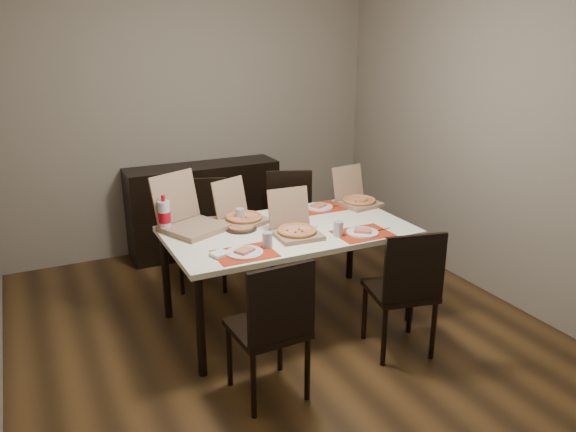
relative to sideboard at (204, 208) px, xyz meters
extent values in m
cube|color=#472F16|center=(0.00, -1.78, -0.46)|extent=(3.80, 4.00, 0.02)
cube|color=gray|center=(0.00, 0.23, 0.85)|extent=(3.80, 0.02, 2.60)
cube|color=gray|center=(1.91, -1.78, 0.85)|extent=(0.02, 4.00, 2.60)
cube|color=black|center=(0.00, 0.00, 0.00)|extent=(1.50, 0.40, 0.90)
cube|color=#F5F1CE|center=(0.13, -1.67, 0.28)|extent=(1.80, 1.00, 0.04)
cylinder|color=black|center=(-0.71, -2.11, -0.10)|extent=(0.06, 0.06, 0.71)
cylinder|color=black|center=(0.97, -2.11, -0.10)|extent=(0.06, 0.06, 0.71)
cylinder|color=black|center=(-0.71, -1.23, -0.10)|extent=(0.06, 0.06, 0.71)
cylinder|color=black|center=(0.97, -1.23, -0.10)|extent=(0.06, 0.06, 0.71)
cube|color=black|center=(-0.40, -2.46, 0.00)|extent=(0.44, 0.44, 0.04)
cube|color=black|center=(-0.39, -2.65, 0.25)|extent=(0.42, 0.05, 0.46)
cylinder|color=black|center=(-0.57, -2.65, -0.24)|extent=(0.04, 0.04, 0.43)
cylinder|color=black|center=(-0.21, -2.64, -0.24)|extent=(0.04, 0.04, 0.43)
cylinder|color=black|center=(-0.58, -2.29, -0.24)|extent=(0.04, 0.04, 0.43)
cylinder|color=black|center=(-0.22, -2.28, -0.24)|extent=(0.04, 0.04, 0.43)
cube|color=black|center=(0.64, -2.40, 0.00)|extent=(0.50, 0.50, 0.04)
cube|color=black|center=(0.60, -2.58, 0.25)|extent=(0.42, 0.12, 0.46)
cylinder|color=black|center=(0.43, -2.53, -0.24)|extent=(0.04, 0.04, 0.43)
cylinder|color=black|center=(0.78, -2.61, -0.24)|extent=(0.04, 0.04, 0.43)
cylinder|color=black|center=(0.50, -2.18, -0.24)|extent=(0.04, 0.04, 0.43)
cylinder|color=black|center=(0.85, -2.26, -0.24)|extent=(0.04, 0.04, 0.43)
cube|color=black|center=(-0.26, -0.79, 0.00)|extent=(0.54, 0.54, 0.04)
cube|color=black|center=(-0.20, -0.61, 0.25)|extent=(0.40, 0.18, 0.46)
cylinder|color=black|center=(-0.03, -0.68, -0.24)|extent=(0.04, 0.04, 0.43)
cylinder|color=black|center=(-0.37, -0.55, -0.24)|extent=(0.04, 0.04, 0.43)
cylinder|color=black|center=(-0.16, -1.02, -0.24)|extent=(0.04, 0.04, 0.43)
cylinder|color=black|center=(-0.50, -0.89, -0.24)|extent=(0.04, 0.04, 0.43)
cube|color=black|center=(0.54, -0.88, 0.00)|extent=(0.55, 0.55, 0.04)
cube|color=black|center=(0.61, -0.70, 0.25)|extent=(0.40, 0.18, 0.46)
cylinder|color=black|center=(0.78, -0.78, -0.24)|extent=(0.04, 0.04, 0.43)
cylinder|color=black|center=(0.44, -0.65, -0.24)|extent=(0.04, 0.04, 0.43)
cylinder|color=black|center=(0.64, -1.12, -0.24)|extent=(0.04, 0.04, 0.43)
cylinder|color=black|center=(0.31, -0.98, -0.24)|extent=(0.04, 0.04, 0.43)
cube|color=#B7250C|center=(-0.34, -1.99, 0.30)|extent=(0.40, 0.30, 0.00)
cylinder|color=white|center=(-0.34, -1.99, 0.31)|extent=(0.25, 0.25, 0.01)
cube|color=#EBB775|center=(-0.34, -1.99, 0.33)|extent=(0.15, 0.14, 0.02)
cylinder|color=#9EA1A8|center=(-0.16, -1.95, 0.36)|extent=(0.07, 0.07, 0.11)
cube|color=#B2B2B7|center=(-0.46, -1.97, 0.30)|extent=(0.20, 0.04, 0.00)
cube|color=white|center=(-0.50, -1.95, 0.31)|extent=(0.13, 0.13, 0.02)
cube|color=#B7250C|center=(0.58, -2.00, 0.30)|extent=(0.40, 0.30, 0.00)
cylinder|color=white|center=(0.58, -2.00, 0.31)|extent=(0.23, 0.23, 0.01)
cube|color=#EBB775|center=(0.58, -2.00, 0.33)|extent=(0.15, 0.14, 0.02)
cylinder|color=#9EA1A8|center=(0.39, -1.97, 0.36)|extent=(0.07, 0.07, 0.11)
cube|color=#B2B2B7|center=(0.73, -2.00, 0.30)|extent=(0.20, 0.04, 0.00)
cube|color=#B7250C|center=(-0.33, -1.31, 0.30)|extent=(0.40, 0.30, 0.00)
cylinder|color=white|center=(-0.33, -1.31, 0.31)|extent=(0.27, 0.27, 0.01)
cube|color=#EBB775|center=(-0.33, -1.31, 0.33)|extent=(0.15, 0.13, 0.02)
cylinder|color=#9EA1A8|center=(-0.14, -1.37, 0.36)|extent=(0.07, 0.07, 0.11)
cube|color=#B2B2B7|center=(-0.50, -1.32, 0.30)|extent=(0.20, 0.04, 0.00)
cube|color=white|center=(-0.49, -1.27, 0.31)|extent=(0.13, 0.13, 0.02)
cube|color=#B7250C|center=(0.59, -1.32, 0.30)|extent=(0.40, 0.30, 0.00)
cylinder|color=white|center=(0.59, -1.32, 0.31)|extent=(0.23, 0.23, 0.01)
cube|color=#EBB775|center=(0.59, -1.32, 0.33)|extent=(0.15, 0.13, 0.02)
cylinder|color=#9EA1A8|center=(0.42, -1.36, 0.36)|extent=(0.07, 0.07, 0.11)
cube|color=#B2B2B7|center=(0.73, -1.34, 0.30)|extent=(0.20, 0.04, 0.00)
cube|color=white|center=(0.27, -1.70, 0.31)|extent=(0.15, 0.14, 0.02)
cube|color=#8B6B50|center=(0.12, -1.84, 0.32)|extent=(0.33, 0.33, 0.03)
cube|color=#8B6B50|center=(0.13, -1.69, 0.48)|extent=(0.32, 0.09, 0.28)
cylinder|color=#EBB775|center=(0.12, -1.84, 0.34)|extent=(0.28, 0.28, 0.02)
cube|color=#8B6B50|center=(0.93, -1.40, 0.32)|extent=(0.35, 0.35, 0.03)
cube|color=#8B6B50|center=(0.91, -1.25, 0.47)|extent=(0.31, 0.11, 0.28)
cylinder|color=#EBB775|center=(0.93, -1.40, 0.34)|extent=(0.30, 0.30, 0.02)
cube|color=#8B6B50|center=(-0.51, -1.40, 0.32)|extent=(0.53, 0.53, 0.04)
cube|color=#8B6B50|center=(-0.59, -1.21, 0.52)|extent=(0.40, 0.25, 0.36)
cube|color=#8B6B50|center=(-0.11, -1.39, 0.32)|extent=(0.41, 0.41, 0.03)
cube|color=#8B6B50|center=(-0.17, -1.25, 0.48)|extent=(0.32, 0.19, 0.28)
cylinder|color=#EBB775|center=(-0.11, -1.39, 0.34)|extent=(0.35, 0.35, 0.02)
cylinder|color=black|center=(-0.19, -1.53, 0.31)|extent=(0.24, 0.24, 0.01)
cylinder|color=#B87A46|center=(-0.19, -1.53, 0.32)|extent=(0.20, 0.20, 0.02)
imported|color=white|center=(0.16, -1.52, 0.31)|extent=(0.13, 0.13, 0.03)
cylinder|color=silver|center=(-0.71, -1.32, 0.42)|extent=(0.09, 0.09, 0.23)
cylinder|color=#B90815|center=(-0.71, -1.32, 0.41)|extent=(0.09, 0.09, 0.08)
cylinder|color=#B90815|center=(-0.71, -1.32, 0.56)|extent=(0.03, 0.03, 0.04)
camera|label=1|loc=(-1.59, -5.22, 1.72)|focal=35.00mm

